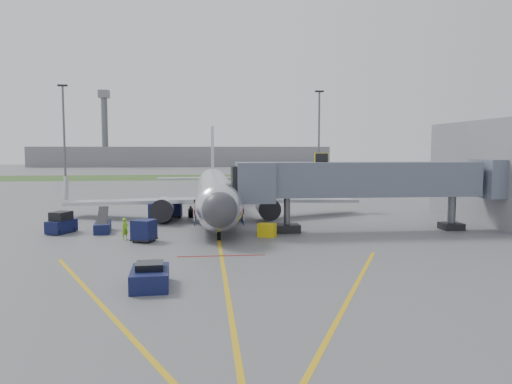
{
  "coord_description": "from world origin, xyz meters",
  "views": [
    {
      "loc": [
        -1.09,
        -37.44,
        7.29
      ],
      "look_at": [
        3.71,
        9.02,
        3.2
      ],
      "focal_mm": 35.0,
      "sensor_mm": 36.0,
      "label": 1
    }
  ],
  "objects": [
    {
      "name": "apron_markings",
      "position": [
        0.0,
        -7.4,
        0.0
      ],
      "size": [
        21.52,
        50.0,
        0.01
      ],
      "color": "gold",
      "rests_on": "ground"
    },
    {
      "name": "grass_strip",
      "position": [
        0.0,
        90.0,
        0.01
      ],
      "size": [
        300.0,
        25.0,
        0.01
      ],
      "primitive_type": "cube",
      "color": "#2D4C1E",
      "rests_on": "ground"
    },
    {
      "name": "distant_terminal",
      "position": [
        -10.0,
        170.0,
        4.0
      ],
      "size": [
        120.0,
        14.0,
        8.0
      ],
      "primitive_type": "cube",
      "color": "slate",
      "rests_on": "ground"
    },
    {
      "name": "baggage_cart_b",
      "position": [
        -5.55,
        12.21,
        0.95
      ],
      "size": [
        2.26,
        2.26,
        1.87
      ],
      "color": "#0F0D3A",
      "rests_on": "ground"
    },
    {
      "name": "light_mast_right",
      "position": [
        25.0,
        75.0,
        10.78
      ],
      "size": [
        2.0,
        0.44,
        20.4
      ],
      "color": "#595B60",
      "rests_on": "ground"
    },
    {
      "name": "jet_bridge",
      "position": [
        12.86,
        5.0,
        4.47
      ],
      "size": [
        25.3,
        4.0,
        6.9
      ],
      "color": "slate",
      "rests_on": "ground"
    },
    {
      "name": "baggage_cart_c",
      "position": [
        -4.39,
        15.55,
        0.95
      ],
      "size": [
        1.85,
        1.85,
        1.86
      ],
      "color": "#0F0D3A",
      "rests_on": "ground"
    },
    {
      "name": "ramp_worker",
      "position": [
        -7.47,
        2.94,
        0.86
      ],
      "size": [
        0.72,
        0.75,
        1.73
      ],
      "primitive_type": "imported",
      "rotation": [
        0.0,
        0.0,
        0.9
      ],
      "color": "#7FD118",
      "rests_on": "ground"
    },
    {
      "name": "baggage_tug",
      "position": [
        -13.44,
        6.66,
        0.82
      ],
      "size": [
        2.32,
        2.99,
        1.86
      ],
      "color": "#0F0D3A",
      "rests_on": "ground"
    },
    {
      "name": "ground_power_cart",
      "position": [
        4.0,
        3.0,
        0.55
      ],
      "size": [
        1.66,
        1.43,
        1.12
      ],
      "color": "#DCBE0C",
      "rests_on": "ground"
    },
    {
      "name": "baggage_cart_a",
      "position": [
        -5.86,
        1.85,
        0.88
      ],
      "size": [
        2.09,
        2.09,
        1.72
      ],
      "color": "#0F0D3A",
      "rests_on": "ground"
    },
    {
      "name": "ground",
      "position": [
        0.0,
        0.0,
        0.0
      ],
      "size": [
        400.0,
        400.0,
        0.0
      ],
      "primitive_type": "plane",
      "color": "#565659",
      "rests_on": "ground"
    },
    {
      "name": "belt_loader",
      "position": [
        -10.01,
        6.86,
        0.5
      ],
      "size": [
        1.78,
        4.21,
        2.0
      ],
      "color": "#0F0D3A",
      "rests_on": "ground"
    },
    {
      "name": "light_mast_left",
      "position": [
        -30.0,
        70.0,
        10.78
      ],
      "size": [
        2.0,
        0.44,
        20.4
      ],
      "color": "#595B60",
      "rests_on": "ground"
    },
    {
      "name": "control_tower",
      "position": [
        -40.0,
        165.0,
        17.33
      ],
      "size": [
        4.0,
        4.0,
        30.0
      ],
      "color": "#595B60",
      "rests_on": "ground"
    },
    {
      "name": "airliner",
      "position": [
        0.0,
        15.25,
        2.65
      ],
      "size": [
        32.1,
        35.67,
        10.25
      ],
      "color": "silver",
      "rests_on": "ground"
    },
    {
      "name": "pushback_tug",
      "position": [
        -4.0,
        -11.3,
        0.55
      ],
      "size": [
        2.12,
        3.29,
        1.33
      ],
      "color": "#0F0D3A",
      "rests_on": "ground"
    }
  ]
}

